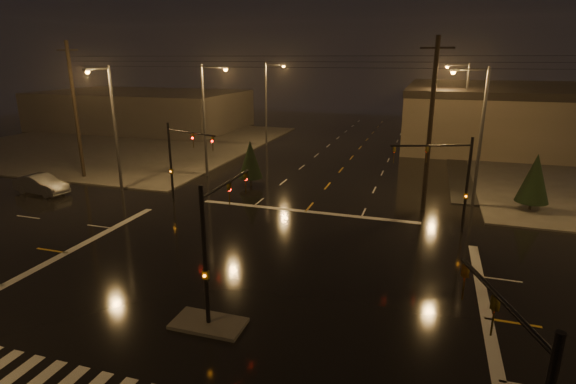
{
  "coord_description": "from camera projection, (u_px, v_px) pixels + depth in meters",
  "views": [
    {
      "loc": [
        8.02,
        -18.4,
        10.58
      ],
      "look_at": [
        0.35,
        5.7,
        3.0
      ],
      "focal_mm": 28.0,
      "sensor_mm": 36.0,
      "label": 1
    }
  ],
  "objects": [
    {
      "name": "signal_mast_median",
      "position": [
        215.0,
        232.0,
        18.28
      ],
      "size": [
        0.25,
        4.59,
        6.0
      ],
      "color": "black",
      "rests_on": "ground"
    },
    {
      "name": "median_island",
      "position": [
        209.0,
        323.0,
        18.49
      ],
      "size": [
        3.0,
        1.6,
        0.15
      ],
      "primitive_type": "cube",
      "color": "#403E39",
      "rests_on": "ground"
    },
    {
      "name": "ground",
      "position": [
        246.0,
        281.0,
        22.16
      ],
      "size": [
        140.0,
        140.0,
        0.0
      ],
      "primitive_type": "plane",
      "color": "black",
      "rests_on": "ground"
    },
    {
      "name": "commercial_block",
      "position": [
        143.0,
        110.0,
        69.86
      ],
      "size": [
        30.0,
        18.0,
        5.6
      ],
      "primitive_type": "cube",
      "color": "#45403C",
      "rests_on": "ground"
    },
    {
      "name": "streetlight_4",
      "position": [
        462.0,
        102.0,
        50.11
      ],
      "size": [
        2.77,
        0.32,
        10.0
      ],
      "color": "#38383A",
      "rests_on": "ground"
    },
    {
      "name": "streetlight_1",
      "position": [
        207.0,
        113.0,
        40.17
      ],
      "size": [
        2.77,
        0.32,
        10.0
      ],
      "color": "#38383A",
      "rests_on": "ground"
    },
    {
      "name": "streetlight_3",
      "position": [
        477.0,
        128.0,
        31.85
      ],
      "size": [
        2.77,
        0.32,
        10.0
      ],
      "color": "#38383A",
      "rests_on": "ground"
    },
    {
      "name": "utility_pole_1",
      "position": [
        430.0,
        125.0,
        30.86
      ],
      "size": [
        2.2,
        0.32,
        12.0
      ],
      "color": "black",
      "rests_on": "ground"
    },
    {
      "name": "car_crossing",
      "position": [
        41.0,
        184.0,
        36.17
      ],
      "size": [
        4.92,
        2.22,
        1.57
      ],
      "primitive_type": "imported",
      "rotation": [
        0.0,
        0.0,
        1.45
      ],
      "color": "#53575B",
      "rests_on": "ground"
    },
    {
      "name": "stop_bar_far",
      "position": [
        306.0,
        211.0,
        32.2
      ],
      "size": [
        16.0,
        0.5,
        0.01
      ],
      "primitive_type": "cube",
      "color": "beige",
      "rests_on": "ground"
    },
    {
      "name": "conifer_0",
      "position": [
        535.0,
        178.0,
        31.61
      ],
      "size": [
        2.24,
        2.24,
        4.2
      ],
      "color": "black",
      "rests_on": "ground"
    },
    {
      "name": "streetlight_5",
      "position": [
        112.0,
        121.0,
        35.35
      ],
      "size": [
        0.32,
        2.77,
        10.0
      ],
      "color": "#38383A",
      "rests_on": "ground"
    },
    {
      "name": "signal_mast_ne",
      "position": [
        452.0,
        173.0,
        27.56
      ],
      "size": [
        4.84,
        1.86,
        6.0
      ],
      "color": "black",
      "rests_on": "ground"
    },
    {
      "name": "streetlight_2",
      "position": [
        268.0,
        98.0,
        54.78
      ],
      "size": [
        2.77,
        0.32,
        10.0
      ],
      "color": "#38383A",
      "rests_on": "ground"
    },
    {
      "name": "signal_mast_nw",
      "position": [
        179.0,
        154.0,
        33.08
      ],
      "size": [
        4.84,
        1.86,
        6.0
      ],
      "color": "black",
      "rests_on": "ground"
    },
    {
      "name": "sidewalk_nw",
      "position": [
        122.0,
        142.0,
        58.24
      ],
      "size": [
        36.0,
        36.0,
        0.12
      ],
      "primitive_type": "cube",
      "color": "#403E39",
      "rests_on": "ground"
    },
    {
      "name": "conifer_3",
      "position": [
        250.0,
        159.0,
        38.09
      ],
      "size": [
        2.05,
        2.05,
        3.91
      ],
      "color": "black",
      "rests_on": "ground"
    },
    {
      "name": "utility_pole_0",
      "position": [
        75.0,
        110.0,
        39.57
      ],
      "size": [
        2.2,
        0.32,
        12.0
      ],
      "color": "black",
      "rests_on": "ground"
    }
  ]
}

